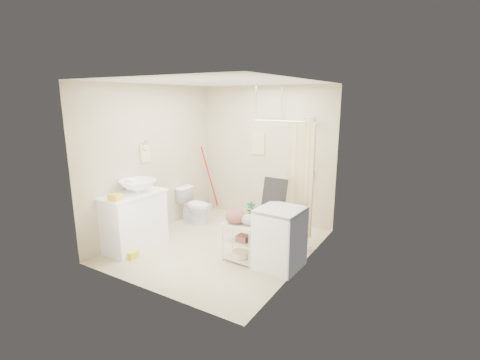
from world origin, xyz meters
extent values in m
plane|color=beige|center=(0.00, 0.00, 0.00)|extent=(3.20, 3.20, 0.00)
cube|color=silver|center=(0.00, 0.00, 2.60)|extent=(2.80, 3.20, 0.04)
cube|color=beige|center=(0.00, 1.60, 1.30)|extent=(2.80, 0.04, 2.60)
cube|color=beige|center=(0.00, -1.60, 1.30)|extent=(2.80, 0.04, 2.60)
cube|color=beige|center=(-1.40, 0.00, 1.30)|extent=(0.04, 3.20, 2.60)
cube|color=beige|center=(1.40, 0.00, 1.30)|extent=(0.04, 3.20, 2.60)
cube|color=white|center=(-1.16, -0.75, 0.45)|extent=(0.61, 1.04, 0.90)
imported|color=white|center=(-1.12, -0.65, 1.00)|extent=(0.68, 0.68, 0.20)
cube|color=yellow|center=(-1.05, -1.15, 0.95)|extent=(0.18, 0.15, 0.10)
cube|color=yellow|center=(-0.91, -1.07, 0.08)|extent=(0.30, 0.24, 0.16)
imported|color=white|center=(-1.04, 0.66, 0.34)|extent=(0.70, 0.44, 0.69)
imported|color=#955930|center=(-0.22, 1.43, 0.17)|extent=(0.22, 0.19, 0.34)
imported|color=brown|center=(0.14, 1.40, 0.17)|extent=(0.24, 0.24, 0.34)
cube|color=#D0BB8E|center=(-0.15, 1.58, 1.50)|extent=(0.28, 0.03, 0.42)
imported|color=white|center=(0.59, 1.50, 1.45)|extent=(0.11, 0.12, 0.26)
imported|color=#4254AB|center=(0.72, 1.51, 1.41)|extent=(0.10, 0.10, 0.18)
cube|color=white|center=(1.14, -0.16, 0.44)|extent=(0.62, 0.64, 0.87)
camera|label=1|loc=(3.03, -4.39, 2.36)|focal=26.00mm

